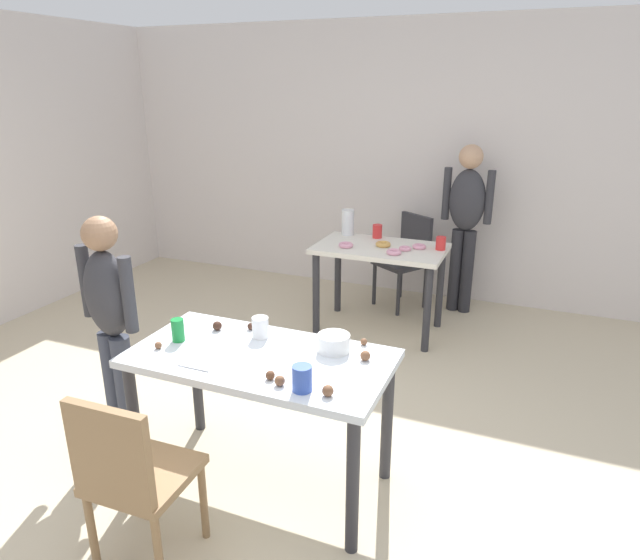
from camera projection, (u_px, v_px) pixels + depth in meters
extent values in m
plane|color=beige|center=(269.00, 480.00, 3.02)|extent=(6.40, 6.40, 0.00)
cube|color=silver|center=(418.00, 163.00, 5.38)|extent=(6.40, 0.10, 2.60)
cube|color=silver|center=(260.00, 359.00, 2.78)|extent=(1.31, 0.67, 0.04)
cylinder|color=#2D2D33|center=(135.00, 426.00, 2.88)|extent=(0.06, 0.06, 0.71)
cylinder|color=#2D2D33|center=(353.00, 486.00, 2.45)|extent=(0.06, 0.06, 0.71)
cylinder|color=#2D2D33|center=(196.00, 377.00, 3.36)|extent=(0.06, 0.06, 0.71)
cylinder|color=#2D2D33|center=(387.00, 420.00, 2.94)|extent=(0.06, 0.06, 0.71)
cube|color=silver|center=(380.00, 249.00, 4.63)|extent=(1.06, 0.64, 0.04)
cylinder|color=#2D2D33|center=(316.00, 293.00, 4.70)|extent=(0.06, 0.06, 0.71)
cylinder|color=#2D2D33|center=(427.00, 310.00, 4.36)|extent=(0.06, 0.06, 0.71)
cylinder|color=#2D2D33|center=(338.00, 275.00, 5.16)|extent=(0.06, 0.06, 0.71)
cylinder|color=#2D2D33|center=(440.00, 288.00, 4.82)|extent=(0.06, 0.06, 0.71)
cube|color=olive|center=(145.00, 475.00, 2.41)|extent=(0.41, 0.41, 0.04)
cube|color=olive|center=(109.00, 455.00, 2.18)|extent=(0.38, 0.05, 0.42)
cylinder|color=olive|center=(143.00, 483.00, 2.69)|extent=(0.04, 0.04, 0.41)
cylinder|color=olive|center=(203.00, 501.00, 2.58)|extent=(0.04, 0.04, 0.41)
cylinder|color=olive|center=(92.00, 533.00, 2.39)|extent=(0.04, 0.04, 0.41)
cylinder|color=olive|center=(159.00, 556.00, 2.28)|extent=(0.04, 0.04, 0.41)
cube|color=#2D2D33|center=(401.00, 263.00, 5.25)|extent=(0.55, 0.55, 0.04)
cube|color=#2D2D33|center=(416.00, 237.00, 5.27)|extent=(0.34, 0.24, 0.42)
cylinder|color=#2D2D33|center=(398.00, 294.00, 5.10)|extent=(0.04, 0.04, 0.41)
cylinder|color=#2D2D33|center=(374.00, 284.00, 5.36)|extent=(0.04, 0.04, 0.41)
cylinder|color=#2D2D33|center=(425.00, 287.00, 5.28)|extent=(0.04, 0.04, 0.41)
cylinder|color=#2D2D33|center=(401.00, 277.00, 5.54)|extent=(0.04, 0.04, 0.41)
cylinder|color=#383D4C|center=(114.00, 386.00, 3.28)|extent=(0.11, 0.11, 0.69)
cylinder|color=#383D4C|center=(126.00, 392.00, 3.22)|extent=(0.11, 0.11, 0.69)
ellipsoid|color=#333338|center=(107.00, 294.00, 3.05)|extent=(0.36, 0.27, 0.49)
sphere|color=#997051|center=(99.00, 234.00, 2.94)|extent=(0.19, 0.19, 0.19)
cylinder|color=#333338|center=(86.00, 281.00, 3.14)|extent=(0.08, 0.08, 0.42)
cylinder|color=#333338|center=(128.00, 295.00, 2.93)|extent=(0.08, 0.08, 0.42)
cylinder|color=#28282D|center=(467.00, 272.00, 5.14)|extent=(0.11, 0.11, 0.77)
cylinder|color=#28282D|center=(455.00, 270.00, 5.19)|extent=(0.11, 0.11, 0.77)
ellipsoid|color=#333338|center=(467.00, 200.00, 4.94)|extent=(0.34, 0.23, 0.55)
sphere|color=tan|center=(471.00, 157.00, 4.81)|extent=(0.21, 0.21, 0.21)
cylinder|color=#333338|center=(490.00, 198.00, 4.84)|extent=(0.08, 0.08, 0.47)
cylinder|color=#333338|center=(447.00, 194.00, 5.01)|extent=(0.08, 0.08, 0.47)
cylinder|color=white|center=(334.00, 343.00, 2.81)|extent=(0.16, 0.16, 0.09)
cylinder|color=#198438|center=(178.00, 330.00, 2.91)|extent=(0.07, 0.07, 0.12)
cube|color=silver|center=(194.00, 368.00, 2.65)|extent=(0.17, 0.02, 0.01)
cylinder|color=#3351B2|center=(302.00, 378.00, 2.44)|extent=(0.09, 0.09, 0.12)
cylinder|color=white|center=(260.00, 327.00, 2.95)|extent=(0.09, 0.09, 0.11)
sphere|color=#3D2319|center=(251.00, 326.00, 3.06)|extent=(0.04, 0.04, 0.04)
sphere|color=#3D2319|center=(217.00, 326.00, 3.05)|extent=(0.05, 0.05, 0.05)
sphere|color=brown|center=(270.00, 375.00, 2.54)|extent=(0.04, 0.04, 0.04)
sphere|color=brown|center=(328.00, 391.00, 2.41)|extent=(0.05, 0.05, 0.05)
sphere|color=brown|center=(364.00, 342.00, 2.88)|extent=(0.04, 0.04, 0.04)
sphere|color=brown|center=(280.00, 381.00, 2.49)|extent=(0.05, 0.05, 0.05)
sphere|color=brown|center=(158.00, 345.00, 2.84)|extent=(0.04, 0.04, 0.04)
sphere|color=brown|center=(365.00, 356.00, 2.72)|extent=(0.05, 0.05, 0.05)
cylinder|color=white|center=(348.00, 222.00, 4.95)|extent=(0.11, 0.11, 0.23)
cylinder|color=red|center=(377.00, 231.00, 4.86)|extent=(0.08, 0.08, 0.12)
cylinder|color=red|center=(441.00, 243.00, 4.52)|extent=(0.08, 0.08, 0.11)
torus|color=pink|center=(419.00, 247.00, 4.56)|extent=(0.11, 0.11, 0.03)
torus|color=pink|center=(346.00, 245.00, 4.60)|extent=(0.12, 0.12, 0.04)
torus|color=gold|center=(383.00, 244.00, 4.62)|extent=(0.13, 0.13, 0.04)
torus|color=pink|center=(394.00, 252.00, 4.41)|extent=(0.12, 0.12, 0.04)
torus|color=pink|center=(405.00, 248.00, 4.51)|extent=(0.10, 0.10, 0.03)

